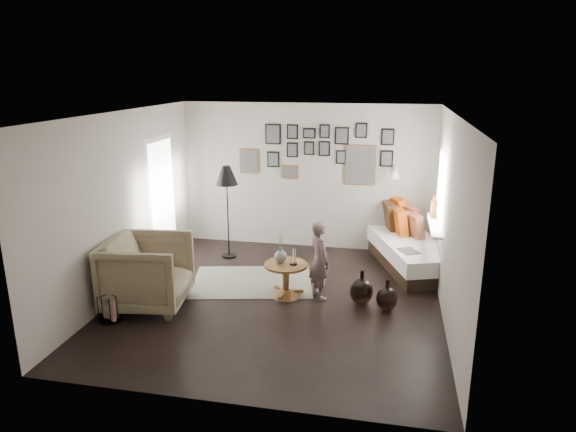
% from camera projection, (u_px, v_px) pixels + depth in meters
% --- Properties ---
extents(ground, '(4.80, 4.80, 0.00)m').
position_uv_depth(ground, '(278.00, 300.00, 7.28)').
color(ground, black).
rests_on(ground, ground).
extents(wall_back, '(4.50, 0.00, 4.50)m').
position_uv_depth(wall_back, '(306.00, 177.00, 9.19)').
color(wall_back, '#A79D92').
rests_on(wall_back, ground).
extents(wall_front, '(4.50, 0.00, 4.50)m').
position_uv_depth(wall_front, '(220.00, 280.00, 4.66)').
color(wall_front, '#A79D92').
rests_on(wall_front, ground).
extents(wall_left, '(0.00, 4.80, 4.80)m').
position_uv_depth(wall_left, '(124.00, 203.00, 7.35)').
color(wall_left, '#A79D92').
rests_on(wall_left, ground).
extents(wall_right, '(0.00, 4.80, 4.80)m').
position_uv_depth(wall_right, '(450.00, 221.00, 6.50)').
color(wall_right, '#A79D92').
rests_on(wall_right, ground).
extents(ceiling, '(4.80, 4.80, 0.00)m').
position_uv_depth(ceiling, '(276.00, 114.00, 6.57)').
color(ceiling, white).
rests_on(ceiling, wall_back).
extents(door_left, '(0.00, 2.14, 2.14)m').
position_uv_depth(door_left, '(162.00, 200.00, 8.55)').
color(door_left, white).
rests_on(door_left, wall_left).
extents(window_right, '(0.15, 1.32, 1.30)m').
position_uv_depth(window_right, '(434.00, 219.00, 7.88)').
color(window_right, white).
rests_on(window_right, wall_right).
extents(gallery_wall, '(2.74, 0.03, 1.08)m').
position_uv_depth(gallery_wall, '(322.00, 153.00, 9.00)').
color(gallery_wall, brown).
rests_on(gallery_wall, wall_back).
extents(wall_sconce, '(0.18, 0.36, 0.16)m').
position_uv_depth(wall_sconce, '(395.00, 174.00, 8.60)').
color(wall_sconce, white).
rests_on(wall_sconce, wall_back).
extents(rug, '(2.03, 1.61, 0.01)m').
position_uv_depth(rug, '(252.00, 282.00, 7.88)').
color(rug, beige).
rests_on(rug, ground).
extents(pedestal_table, '(0.62, 0.62, 0.48)m').
position_uv_depth(pedestal_table, '(286.00, 281.00, 7.36)').
color(pedestal_table, brown).
rests_on(pedestal_table, ground).
extents(vase, '(0.18, 0.18, 0.44)m').
position_uv_depth(vase, '(281.00, 254.00, 7.29)').
color(vase, black).
rests_on(vase, pedestal_table).
extents(candles, '(0.11, 0.11, 0.23)m').
position_uv_depth(candles, '(293.00, 257.00, 7.24)').
color(candles, black).
rests_on(candles, pedestal_table).
extents(daybed, '(1.52, 2.23, 1.02)m').
position_uv_depth(daybed, '(410.00, 247.00, 8.49)').
color(daybed, black).
rests_on(daybed, ground).
extents(magazine_on_daybed, '(0.35, 0.38, 0.02)m').
position_uv_depth(magazine_on_daybed, '(409.00, 251.00, 7.84)').
color(magazine_on_daybed, black).
rests_on(magazine_on_daybed, daybed).
extents(armchair, '(1.20, 1.18, 0.98)m').
position_uv_depth(armchair, '(148.00, 273.00, 6.96)').
color(armchair, '#71674C').
rests_on(armchair, ground).
extents(armchair_cushion, '(0.48, 0.50, 0.20)m').
position_uv_depth(armchair_cushion, '(151.00, 272.00, 7.01)').
color(armchair_cushion, beige).
rests_on(armchair_cushion, armchair).
extents(floor_lamp, '(0.37, 0.37, 1.61)m').
position_uv_depth(floor_lamp, '(227.00, 179.00, 8.60)').
color(floor_lamp, black).
rests_on(floor_lamp, ground).
extents(magazine_basket, '(0.39, 0.39, 0.37)m').
position_uv_depth(magazine_basket, '(110.00, 307.00, 6.64)').
color(magazine_basket, black).
rests_on(magazine_basket, ground).
extents(demijohn_large, '(0.33, 0.33, 0.49)m').
position_uv_depth(demijohn_large, '(361.00, 291.00, 7.09)').
color(demijohn_large, black).
rests_on(demijohn_large, ground).
extents(demijohn_small, '(0.29, 0.29, 0.45)m').
position_uv_depth(demijohn_small, '(387.00, 299.00, 6.92)').
color(demijohn_small, black).
rests_on(demijohn_small, ground).
extents(child, '(0.46, 0.50, 1.14)m').
position_uv_depth(child, '(319.00, 260.00, 7.21)').
color(child, '#655150').
rests_on(child, ground).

